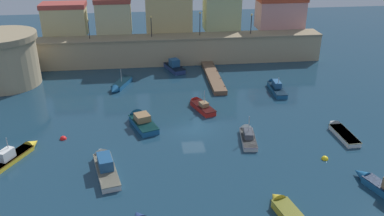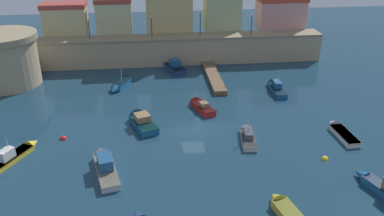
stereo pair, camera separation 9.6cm
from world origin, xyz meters
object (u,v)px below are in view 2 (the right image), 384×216
at_px(moored_boat_7, 384,188).
at_px(quay_lamp_2, 200,20).
at_px(moored_boat_0, 247,134).
at_px(moored_boat_5, 17,153).
at_px(mooring_buoy_1, 63,139).
at_px(moored_boat_10, 340,131).
at_px(moored_boat_1, 141,120).
at_px(quay_lamp_0, 89,26).
at_px(moored_boat_6, 200,105).
at_px(mooring_buoy_0, 325,159).
at_px(quay_lamp_1, 151,23).
at_px(moored_boat_2, 173,65).
at_px(fortress_tower, 4,59).
at_px(moored_boat_8, 275,86).
at_px(moored_boat_9, 286,211).
at_px(moored_boat_4, 120,85).
at_px(moored_boat_3, 104,164).
at_px(quay_lamp_3, 252,20).

bearing_deg(moored_boat_7, quay_lamp_2, -1.53).
height_order(moored_boat_0, moored_boat_5, moored_boat_0).
height_order(moored_boat_5, mooring_buoy_1, moored_boat_5).
bearing_deg(moored_boat_10, moored_boat_1, 75.58).
relative_size(quay_lamp_0, moored_boat_6, 0.55).
xyz_separation_m(moored_boat_0, mooring_buoy_0, (6.34, -5.18, -0.31)).
bearing_deg(moored_boat_6, moored_boat_5, 95.40).
bearing_deg(moored_boat_5, moored_boat_7, -78.97).
distance_m(quay_lamp_1, moored_boat_2, 7.21).
height_order(fortress_tower, quay_lamp_1, quay_lamp_1).
bearing_deg(moored_boat_8, moored_boat_9, 166.86).
relative_size(fortress_tower, moored_boat_6, 1.76).
xyz_separation_m(quay_lamp_1, quay_lamp_2, (7.49, 0.00, 0.24)).
distance_m(fortress_tower, quay_lamp_1, 21.35).
xyz_separation_m(moored_boat_2, moored_boat_6, (2.31, -14.44, -0.14)).
height_order(fortress_tower, moored_boat_4, fortress_tower).
relative_size(quay_lamp_1, moored_boat_6, 0.60).
bearing_deg(moored_boat_3, moored_boat_1, -33.91).
xyz_separation_m(quay_lamp_2, moored_boat_10, (11.75, -25.30, -6.45)).
xyz_separation_m(moored_boat_4, moored_boat_6, (9.95, -7.69, 0.02)).
bearing_deg(moored_boat_2, mooring_buoy_0, -174.88).
distance_m(moored_boat_0, moored_boat_10, 10.07).
distance_m(moored_boat_3, mooring_buoy_1, 7.71).
height_order(quay_lamp_1, moored_boat_10, quay_lamp_1).
bearing_deg(moored_boat_4, mooring_buoy_1, 0.72).
bearing_deg(moored_boat_1, quay_lamp_1, -25.20).
height_order(moored_boat_8, mooring_buoy_0, moored_boat_8).
height_order(quay_lamp_3, moored_boat_1, quay_lamp_3).
xyz_separation_m(quay_lamp_1, moored_boat_6, (5.19, -17.30, -6.10)).
bearing_deg(moored_boat_0, moored_boat_6, 34.77).
relative_size(quay_lamp_0, moored_boat_7, 0.46).
height_order(fortress_tower, moored_boat_9, fortress_tower).
xyz_separation_m(quay_lamp_0, quay_lamp_1, (9.37, -0.00, 0.16)).
bearing_deg(fortress_tower, mooring_buoy_0, -33.57).
distance_m(quay_lamp_1, moored_boat_8, 21.28).
relative_size(quay_lamp_3, moored_boat_8, 0.49).
bearing_deg(quay_lamp_2, moored_boat_6, -97.56).
bearing_deg(moored_boat_3, mooring_buoy_1, 25.29).
bearing_deg(quay_lamp_1, moored_boat_0, -69.78).
bearing_deg(moored_boat_10, moored_boat_4, 54.89).
relative_size(quay_lamp_0, mooring_buoy_1, 4.27).
distance_m(fortress_tower, quay_lamp_2, 28.55).
height_order(moored_boat_4, moored_boat_6, moored_boat_6).
distance_m(quay_lamp_1, mooring_buoy_1, 26.06).
distance_m(moored_boat_5, mooring_buoy_1, 4.87).
distance_m(quay_lamp_0, moored_boat_9, 42.18).
relative_size(quay_lamp_3, mooring_buoy_1, 4.54).
bearing_deg(fortress_tower, moored_boat_4, -11.72).
height_order(moored_boat_1, moored_boat_6, moored_boat_6).
height_order(fortress_tower, quay_lamp_3, quay_lamp_3).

